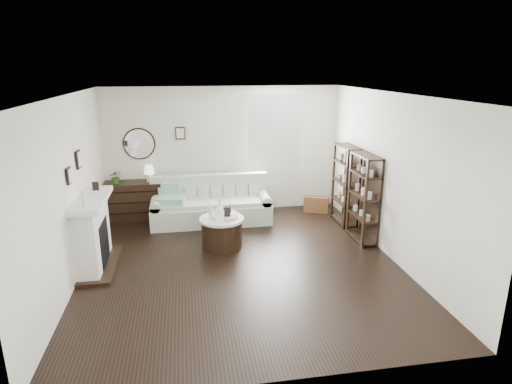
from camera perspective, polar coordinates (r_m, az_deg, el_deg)
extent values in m
plane|color=black|center=(7.08, -1.95, -9.53)|extent=(5.50, 5.50, 0.00)
plane|color=white|center=(6.37, -2.19, 12.85)|extent=(5.50, 5.50, 0.00)
plane|color=silver|center=(9.26, -4.34, 5.55)|extent=(5.00, 0.00, 5.00)
plane|color=silver|center=(4.05, 3.18, -9.23)|extent=(5.00, 0.00, 5.00)
plane|color=silver|center=(6.75, -23.59, 0.03)|extent=(0.00, 5.50, 5.50)
plane|color=silver|center=(7.34, 17.67, 1.89)|extent=(0.00, 5.50, 5.50)
cube|color=white|center=(9.36, 2.41, 7.25)|extent=(1.00, 0.02, 1.80)
cube|color=white|center=(9.30, 2.49, 7.19)|extent=(1.15, 0.02, 1.90)
cylinder|color=silver|center=(9.20, -15.32, 6.21)|extent=(0.60, 0.03, 0.60)
cube|color=black|center=(9.12, -10.06, 7.73)|extent=(0.20, 0.03, 0.26)
cube|color=white|center=(7.24, -21.02, -5.32)|extent=(0.34, 1.20, 1.10)
cube|color=black|center=(7.29, -20.66, -6.41)|extent=(0.30, 0.65, 0.70)
cube|color=white|center=(7.05, -21.09, -0.99)|extent=(0.44, 1.35, 0.08)
cube|color=black|center=(7.42, -19.99, -9.07)|extent=(0.50, 1.40, 0.05)
cylinder|color=silver|center=(6.58, -21.95, -0.91)|extent=(0.08, 0.08, 0.22)
cube|color=black|center=(7.39, -20.61, 0.74)|extent=(0.10, 0.03, 0.14)
cube|color=black|center=(6.64, -23.68, 1.99)|extent=(0.03, 0.18, 0.24)
cube|color=black|center=(7.23, -22.60, 4.04)|extent=(0.03, 0.22, 0.28)
cube|color=black|center=(8.77, 11.85, 0.92)|extent=(0.30, 0.80, 1.60)
cylinder|color=tan|center=(8.62, 12.21, -1.32)|extent=(0.08, 0.08, 0.11)
cylinder|color=tan|center=(8.84, 11.62, -0.83)|extent=(0.08, 0.08, 0.11)
cylinder|color=tan|center=(9.07, 11.06, -0.36)|extent=(0.08, 0.08, 0.11)
cylinder|color=tan|center=(8.51, 12.37, 1.25)|extent=(0.08, 0.08, 0.11)
cylinder|color=tan|center=(8.73, 11.77, 1.68)|extent=(0.08, 0.08, 0.11)
cylinder|color=tan|center=(8.96, 11.20, 2.08)|extent=(0.08, 0.08, 0.11)
cylinder|color=tan|center=(8.42, 12.54, 3.88)|extent=(0.08, 0.08, 0.11)
cylinder|color=tan|center=(8.64, 11.92, 4.24)|extent=(0.08, 0.08, 0.11)
cylinder|color=tan|center=(8.87, 11.34, 4.59)|extent=(0.08, 0.08, 0.11)
cube|color=black|center=(7.98, 14.16, -0.80)|extent=(0.30, 0.80, 1.60)
cylinder|color=tan|center=(7.84, 14.60, -3.30)|extent=(0.08, 0.08, 0.11)
cylinder|color=tan|center=(8.05, 13.89, -2.71)|extent=(0.08, 0.08, 0.11)
cylinder|color=tan|center=(8.27, 13.22, -2.15)|extent=(0.08, 0.08, 0.11)
cylinder|color=tan|center=(7.72, 14.81, -0.50)|extent=(0.08, 0.08, 0.11)
cylinder|color=tan|center=(7.94, 14.09, 0.02)|extent=(0.08, 0.08, 0.11)
cylinder|color=tan|center=(8.16, 13.40, 0.51)|extent=(0.08, 0.08, 0.11)
cylinder|color=tan|center=(7.61, 15.03, 2.38)|extent=(0.08, 0.08, 0.11)
cylinder|color=tan|center=(7.83, 14.29, 2.83)|extent=(0.08, 0.08, 0.11)
cylinder|color=tan|center=(8.06, 13.59, 3.25)|extent=(0.08, 0.08, 0.11)
cube|color=beige|center=(8.81, -5.98, -2.86)|extent=(2.41, 0.83, 0.39)
cube|color=beige|center=(8.71, -6.01, -1.42)|extent=(2.09, 0.67, 0.09)
cube|color=beige|center=(9.01, -6.19, 0.04)|extent=(2.41, 0.19, 0.74)
cube|color=beige|center=(8.81, -13.12, -2.91)|extent=(0.20, 0.79, 0.48)
cube|color=beige|center=(8.92, 1.04, -2.20)|extent=(0.20, 0.79, 0.48)
cube|color=#258863|center=(8.65, -11.25, -0.98)|extent=(0.63, 0.55, 0.14)
cube|color=brown|center=(9.49, 8.02, -1.63)|extent=(0.56, 0.37, 0.35)
cube|color=black|center=(9.25, -15.97, -1.14)|extent=(1.21, 0.50, 0.81)
cube|color=black|center=(9.05, -16.05, -2.73)|extent=(1.16, 0.01, 0.02)
cube|color=black|center=(8.99, -16.16, -1.39)|extent=(1.16, 0.01, 0.02)
cube|color=black|center=(8.92, -16.27, -0.04)|extent=(1.16, 0.01, 0.01)
imported|color=#26611B|center=(9.09, -18.16, 1.96)|extent=(0.28, 0.25, 0.28)
cylinder|color=black|center=(7.63, -4.56, -5.53)|extent=(0.71, 0.71, 0.50)
cylinder|color=silver|center=(7.53, -4.60, -3.62)|extent=(0.78, 0.78, 0.04)
cylinder|color=silver|center=(7.53, -4.17, -3.06)|extent=(0.49, 0.49, 0.03)
cylinder|color=white|center=(7.55, -4.16, -3.37)|extent=(0.50, 0.50, 0.02)
cylinder|color=white|center=(7.64, -4.12, -5.21)|extent=(0.04, 0.04, 0.57)
cylinder|color=silver|center=(7.38, -6.08, -2.70)|extent=(0.07, 0.07, 0.30)
cube|color=white|center=(7.30, -4.91, -3.20)|extent=(0.17, 0.10, 0.22)
cube|color=black|center=(7.38, -3.92, -2.68)|extent=(0.13, 0.06, 0.16)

